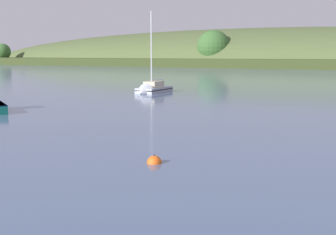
% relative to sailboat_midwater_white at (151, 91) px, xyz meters
% --- Properties ---
extents(far_shoreline_hill, '(463.80, 140.48, 36.46)m').
position_rel_sailboat_midwater_white_xyz_m(far_shoreline_hill, '(-25.83, 170.14, -0.11)').
color(far_shoreline_hill, '#35401E').
rests_on(far_shoreline_hill, ground).
extents(sailboat_midwater_white, '(2.89, 7.51, 12.61)m').
position_rel_sailboat_midwater_white_xyz_m(sailboat_midwater_white, '(0.00, 0.00, 0.00)').
color(sailboat_midwater_white, '#ADB2BC').
rests_on(sailboat_midwater_white, ground).
extents(mooring_buoy_foreground, '(0.77, 0.77, 0.85)m').
position_rel_sailboat_midwater_white_xyz_m(mooring_buoy_foreground, '(19.76, -38.47, -0.30)').
color(mooring_buoy_foreground, '#EA5B19').
rests_on(mooring_buoy_foreground, ground).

